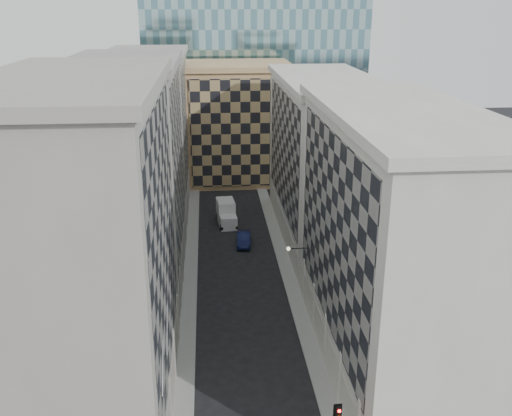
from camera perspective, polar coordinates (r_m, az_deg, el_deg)
sidewalk_west at (r=60.60m, az=-6.61°, el=-7.38°), size 1.50×100.00×0.15m
sidewalk_east at (r=61.11m, az=3.35°, el=-7.03°), size 1.50×100.00×0.15m
bldg_left_a at (r=39.16m, az=-16.24°, el=-4.84°), size 10.80×22.80×23.70m
bldg_left_b at (r=59.75m, az=-12.38°, el=3.50°), size 10.80×22.80×22.70m
bldg_left_c at (r=81.09m, az=-10.51°, el=7.51°), size 10.80×22.80×21.70m
bldg_right_a at (r=44.78m, az=13.49°, el=-3.51°), size 10.80×26.80×20.70m
bldg_right_b at (r=69.67m, az=6.73°, el=4.88°), size 10.80×28.80×19.70m
tan_block at (r=93.74m, az=-1.81°, el=8.60°), size 16.80×14.80×18.80m
church_tower at (r=105.98m, az=-3.51°, el=19.40°), size 7.20×7.20×51.50m
flagpoles_left at (r=35.91m, az=-9.10°, el=-13.60°), size 0.10×6.33×2.33m
bracket_lamp at (r=53.01m, az=3.45°, el=-4.08°), size 1.98×0.36×0.36m
box_truck at (r=75.59m, az=-2.97°, el=-0.61°), size 2.70×5.63×2.99m
dark_car at (r=69.12m, az=-1.23°, el=-3.08°), size 1.92×4.70×1.52m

